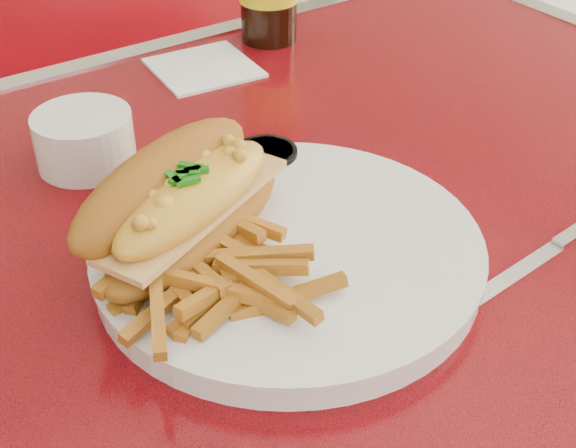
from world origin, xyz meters
TOP-DOWN VIEW (x-y plane):
  - diner_table at (0.00, 0.00)m, footprint 1.23×0.83m
  - booth_bench_far at (0.00, 0.81)m, footprint 1.20×0.51m
  - dinner_plate at (-0.00, -0.05)m, footprint 0.39×0.39m
  - mac_hoagie at (-0.07, 0.00)m, footprint 0.22×0.17m
  - fries_pile at (-0.08, -0.05)m, footprint 0.15×0.15m
  - fork at (-0.08, -0.00)m, footprint 0.07×0.15m
  - gravy_ramekin at (-0.07, 0.19)m, footprint 0.12×0.12m
  - sauce_cup_right at (0.06, 0.07)m, footprint 0.07×0.07m
  - knife at (0.18, -0.15)m, footprint 0.18×0.03m
  - paper_napkin at (0.13, 0.31)m, footprint 0.12×0.12m

SIDE VIEW (x-z plane):
  - booth_bench_far at x=0.00m, z-range -0.16..0.74m
  - diner_table at x=0.00m, z-range 0.22..0.99m
  - paper_napkin at x=0.13m, z-range 0.77..0.77m
  - knife at x=0.18m, z-range 0.77..0.78m
  - dinner_plate at x=0.00m, z-range 0.77..0.79m
  - sauce_cup_right at x=0.06m, z-range 0.77..0.80m
  - fork at x=-0.08m, z-range 0.79..0.79m
  - gravy_ramekin at x=-0.07m, z-range 0.77..0.82m
  - fries_pile at x=-0.08m, z-range 0.79..0.83m
  - mac_hoagie at x=-0.07m, z-range 0.78..0.87m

